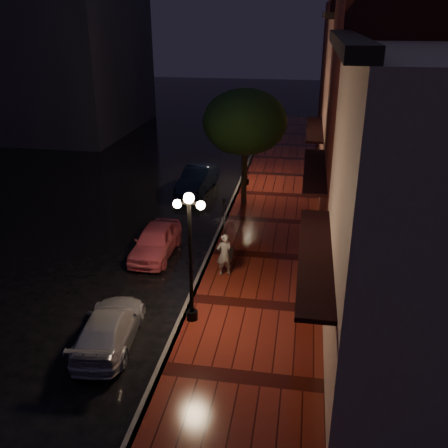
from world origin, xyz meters
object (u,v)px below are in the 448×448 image
Objects in this scene: woman_with_umbrella at (224,237)px; parking_meter at (224,211)px; streetlamp_near at (190,251)px; street_tree at (245,124)px; streetlamp_far at (247,142)px; pink_car at (156,241)px; navy_car at (198,179)px; silver_car at (109,327)px.

parking_meter is (-0.73, 4.25, -0.67)m from woman_with_umbrella.
street_tree is (0.26, 10.99, 1.64)m from streetlamp_near.
street_tree is at bearing -85.09° from streetlamp_far.
pink_car is (-2.56, 4.58, -1.96)m from streetlamp_near.
streetlamp_far is 3.05× the size of parking_meter.
woman_with_umbrella is (3.12, -9.67, 0.99)m from navy_car.
pink_car is 6.04m from silver_car.
street_tree reaches higher than streetlamp_near.
streetlamp_near is 1.15× the size of pink_car.
street_tree is (0.26, -3.01, 1.64)m from streetlamp_far.
streetlamp_far is at bearing 93.21° from parking_meter.
street_tree is 7.88m from pink_car.
streetlamp_far is (0.00, 14.00, 0.00)m from streetlamp_near.
street_tree is 1.40× the size of navy_car.
silver_car is at bearing -101.24° from street_tree.
streetlamp_near is at bearing -90.00° from streetlamp_far.
streetlamp_near is 14.00m from streetlamp_far.
silver_car is at bearing -86.27° from pink_car.
streetlamp_near reaches higher than navy_car.
parking_meter is at bearing 50.44° from pink_car.
silver_car is (-2.47, -12.44, -3.68)m from street_tree.
pink_car is 0.91× the size of navy_car.
street_tree is 4.86m from parking_meter.
streetlamp_far is at bearing 29.91° from navy_car.
streetlamp_far is 3.44m from street_tree.
streetlamp_near is at bearing -60.35° from pink_car.
parking_meter is at bearing -60.83° from navy_car.
woman_with_umbrella is at bearing -66.77° from navy_car.
street_tree is at bearing 66.65° from pink_car.
street_tree is 13.21m from silver_car.
streetlamp_far is 1.87× the size of woman_with_umbrella.
silver_car is 2.74× the size of parking_meter.
pink_car is at bearing -46.12° from woman_with_umbrella.
parking_meter is (-0.20, 7.40, -1.59)m from streetlamp_near.
silver_car is 1.68× the size of woman_with_umbrella.
pink_car is at bearing -125.01° from parking_meter.
navy_car is (-0.03, 8.24, 0.04)m from pink_car.
streetlamp_near is 1.04× the size of navy_car.
pink_car is 2.64× the size of parking_meter.
streetlamp_near is at bearing -91.35° from street_tree.
woman_with_umbrella is at bearing 80.43° from streetlamp_near.
woman_with_umbrella is (0.27, -7.84, -2.57)m from street_tree.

